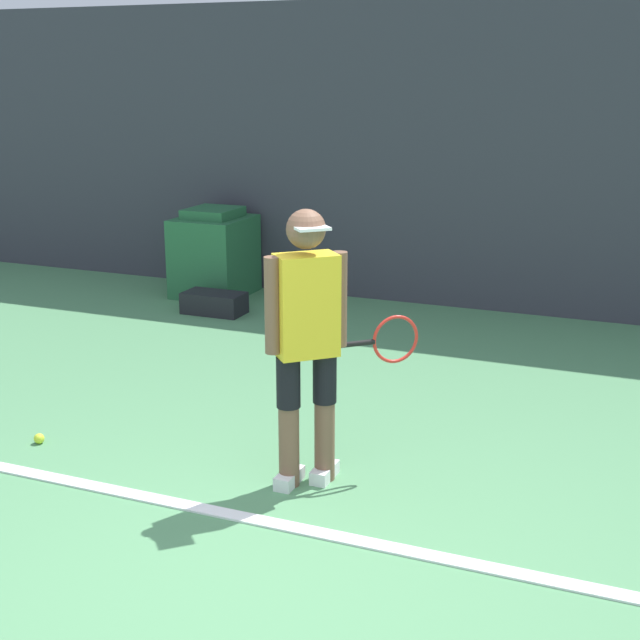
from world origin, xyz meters
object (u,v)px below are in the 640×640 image
tennis_player (308,336)px  tennis_ball (39,439)px  equipment_bag (214,303)px  covered_chair (214,254)px

tennis_player → tennis_ball: tennis_player is taller
equipment_bag → covered_chair: bearing=118.0°
equipment_bag → tennis_ball: bearing=-81.0°
tennis_player → equipment_bag: (-2.35, 3.11, -0.79)m
covered_chair → equipment_bag: size_ratio=1.54×
tennis_player → covered_chair: (-2.73, 3.81, -0.45)m
covered_chair → equipment_bag: covered_chair is taller
tennis_player → covered_chair: bearing=82.7°
tennis_player → equipment_bag: bearing=84.3°
tennis_player → tennis_ball: (-1.84, -0.16, -0.86)m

